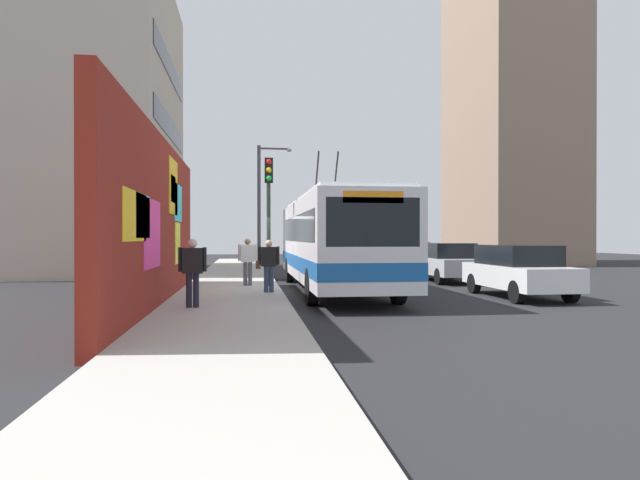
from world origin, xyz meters
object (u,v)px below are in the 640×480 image
object	(u,v)px
pedestrian_midblock	(248,258)
street_lamp	(263,198)
parked_car_black	(381,253)
traffic_light	(269,200)
pedestrian_near_wall	(192,267)
parked_car_red	(407,257)
parked_car_silver	(446,261)
city_bus	(333,239)
pedestrian_at_curb	(268,262)
parked_car_white	(518,270)

from	to	relation	value
pedestrian_midblock	street_lamp	world-z (taller)	street_lamp
parked_car_black	traffic_light	size ratio (longest dim) A/B	1.05
traffic_light	pedestrian_near_wall	bearing A→B (deg)	159.90
parked_car_red	parked_car_silver	bearing A→B (deg)	-180.00
city_bus	parked_car_black	xyz separation A→B (m)	(14.38, -5.20, -0.91)
pedestrian_midblock	parked_car_silver	bearing A→B (deg)	-72.42
parked_car_red	pedestrian_midblock	xyz separation A→B (m)	(-7.98, 8.06, 0.27)
parked_car_black	pedestrian_at_curb	world-z (taller)	pedestrian_at_curb
pedestrian_midblock	traffic_light	world-z (taller)	traffic_light
parked_car_black	pedestrian_midblock	distance (m)	15.77
pedestrian_near_wall	parked_car_black	bearing A→B (deg)	-25.82
parked_car_red	parked_car_black	xyz separation A→B (m)	(5.57, -0.00, 0.00)
city_bus	parked_car_red	distance (m)	10.27
parked_car_silver	parked_car_red	distance (m)	5.42
city_bus	pedestrian_at_curb	xyz separation A→B (m)	(-1.60, 2.24, -0.67)
pedestrian_at_curb	street_lamp	world-z (taller)	street_lamp
parked_car_red	parked_car_black	distance (m)	5.57
pedestrian_at_curb	street_lamp	xyz separation A→B (m)	(12.27, -0.20, 2.81)
parked_car_white	parked_car_black	size ratio (longest dim) A/B	0.94
parked_car_silver	pedestrian_near_wall	xyz separation A→B (m)	(-8.37, 9.37, 0.27)
parked_car_silver	pedestrian_at_curb	distance (m)	8.96
parked_car_silver	pedestrian_midblock	size ratio (longest dim) A/B	2.79
city_bus	parked_car_red	bearing A→B (deg)	-30.56
pedestrian_midblock	street_lamp	size ratio (longest dim) A/B	0.25
city_bus	street_lamp	size ratio (longest dim) A/B	1.83
pedestrian_at_curb	traffic_light	xyz separation A→B (m)	(2.14, -0.09, 2.02)
city_bus	parked_car_red	world-z (taller)	city_bus
parked_car_silver	street_lamp	xyz separation A→B (m)	(7.28, 7.24, 3.04)
city_bus	pedestrian_at_curb	distance (m)	2.84
parked_car_red	pedestrian_midblock	world-z (taller)	pedestrian_midblock
parked_car_silver	parked_car_black	world-z (taller)	same
parked_car_black	pedestrian_at_curb	xyz separation A→B (m)	(-15.98, 7.44, 0.23)
parked_car_black	pedestrian_midblock	world-z (taller)	pedestrian_midblock
traffic_light	street_lamp	xyz separation A→B (m)	(10.13, -0.11, 0.79)
city_bus	pedestrian_near_wall	xyz separation A→B (m)	(-4.99, 4.17, -0.64)
traffic_light	parked_car_white	bearing A→B (deg)	-113.67
pedestrian_midblock	traffic_light	bearing A→B (deg)	-112.60
parked_car_silver	parked_car_white	bearing A→B (deg)	180.00
parked_car_red	pedestrian_at_curb	distance (m)	12.80
parked_car_black	pedestrian_at_curb	distance (m)	17.63
pedestrian_at_curb	parked_car_red	bearing A→B (deg)	-35.56
pedestrian_near_wall	street_lamp	distance (m)	16.04
parked_car_black	traffic_light	bearing A→B (deg)	152.04
pedestrian_near_wall	traffic_light	xyz separation A→B (m)	(5.53, -2.02, 1.98)
parked_car_black	pedestrian_near_wall	bearing A→B (deg)	154.18
parked_car_silver	pedestrian_at_curb	size ratio (longest dim) A/B	2.86
city_bus	pedestrian_at_curb	world-z (taller)	city_bus
parked_car_silver	traffic_light	xyz separation A→B (m)	(-2.85, 7.35, 2.25)
parked_car_black	city_bus	bearing A→B (deg)	160.12
traffic_light	street_lamp	distance (m)	10.16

